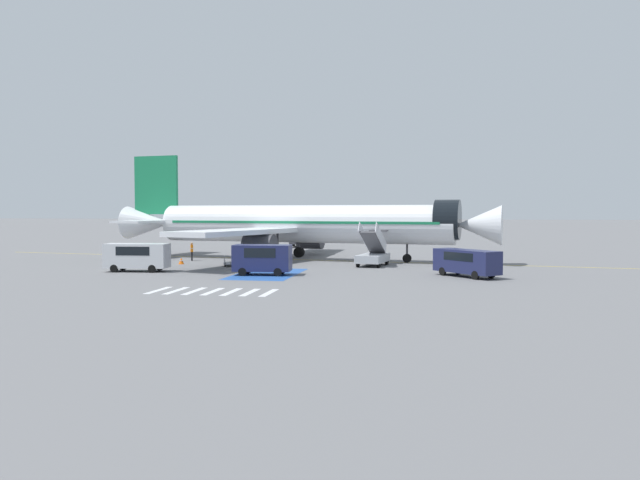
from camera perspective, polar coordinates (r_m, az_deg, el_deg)
The scene contains 22 objects.
ground_plane at distance 64.50m, azimuth -1.14°, elevation -1.77°, with size 600.00×600.00×0.00m, color slate.
apron_leadline_yellow at distance 63.78m, azimuth -1.56°, elevation -1.82°, with size 0.20×74.66×0.01m, color gold.
apron_stand_patch_blue at distance 49.74m, azimuth -4.86°, elevation -3.11°, with size 4.83×9.56×0.01m, color #2856A8.
apron_walkway_bar_0 at distance 40.78m, azimuth -14.56°, elevation -4.46°, with size 0.44×3.60×0.01m, color silver.
apron_walkway_bar_1 at distance 40.30m, azimuth -13.00°, elevation -4.53°, with size 0.44×3.60×0.01m, color silver.
apron_walkway_bar_2 at distance 39.86m, azimuth -11.41°, elevation -4.60°, with size 0.44×3.60×0.01m, color silver.
apron_walkway_bar_3 at distance 39.44m, azimuth -9.77°, elevation -4.66°, with size 0.44×3.60×0.01m, color silver.
apron_walkway_bar_4 at distance 39.06m, azimuth -8.11°, elevation -4.72°, with size 0.44×3.60×0.01m, color silver.
apron_walkway_bar_5 at distance 38.71m, azimuth -6.41°, elevation -4.78°, with size 0.44×3.60×0.01m, color silver.
apron_walkway_bar_6 at distance 38.39m, azimuth -4.69°, elevation -4.83°, with size 0.44×3.60×0.01m, color silver.
airliner at distance 63.84m, azimuth -2.13°, elevation 1.46°, with size 40.66×32.85×11.06m.
boarding_stairs_forward at distance 56.99m, azimuth 4.86°, elevation -1.37°, with size 2.91×5.46×4.05m.
fuel_tanker at distance 88.56m, azimuth -1.58°, elevation 0.61°, with size 3.15×10.10×3.56m.
service_van_0 at distance 53.62m, azimuth -16.39°, elevation -1.32°, with size 5.27×2.45×2.31m.
service_van_1 at distance 48.56m, azimuth 13.25°, elevation -1.85°, with size 5.01×5.33×2.06m.
service_van_2 at distance 48.88m, azimuth -5.30°, elevation -1.57°, with size 4.58×2.34×2.36m.
baggage_cart at distance 57.38m, azimuth -8.06°, elevation -2.10°, with size 2.27×2.95×0.87m.
ground_crew_0 at distance 63.90m, azimuth -11.64°, elevation -0.91°, with size 0.41×0.49×1.84m.
ground_crew_1 at distance 60.09m, azimuth -7.52°, elevation -1.10°, with size 0.49×0.39×1.84m.
traffic_cone_0 at distance 64.82m, azimuth -14.10°, elevation -1.58°, with size 0.50×0.50×0.55m.
traffic_cone_1 at distance 57.16m, azimuth 11.57°, elevation -2.14°, with size 0.47×0.47×0.52m.
traffic_cone_2 at distance 60.02m, azimuth -12.57°, elevation -1.88°, with size 0.54×0.54×0.60m.
Camera 1 is at (12.23, -63.13, 5.03)m, focal length 35.00 mm.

